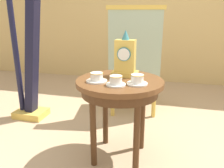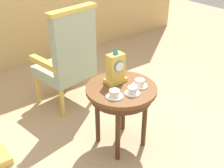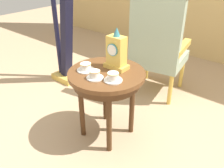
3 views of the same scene
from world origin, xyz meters
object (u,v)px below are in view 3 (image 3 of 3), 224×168
Objects in this scene: teacup_right at (95,75)px; harp at (63,26)px; side_table at (107,81)px; mantel_clock at (116,53)px; armchair at (158,45)px; teacup_left at (86,67)px; teacup_center at (113,77)px.

harp is at bearing 150.43° from teacup_right.
side_table is at bearing 92.21° from teacup_right.
mantel_clock is 0.77m from armchair.
teacup_left is 1.11× the size of teacup_right.
teacup_left is 0.15m from teacup_right.
mantel_clock reaches higher than teacup_left.
teacup_center is 0.24m from mantel_clock.
teacup_center is at bearing -31.50° from side_table.
armchair reaches higher than teacup_center.
teacup_left is 0.42× the size of mantel_clock.
mantel_clock is (0.16, 0.19, 0.11)m from teacup_left.
mantel_clock is at bearing 81.00° from side_table.
teacup_left is at bearing 160.98° from teacup_right.
teacup_center is at bearing -24.59° from harp.
harp is at bearing 155.41° from teacup_center.
teacup_left is at bearing -31.10° from harp.
armchair is 0.66× the size of harp.
harp reaches higher than mantel_clock.
teacup_right is (0.15, -0.05, 0.00)m from teacup_left.
teacup_right is 0.14m from teacup_center.
teacup_left is at bearing -178.75° from teacup_center.
teacup_center is 0.08× the size of harp.
teacup_center is at bearing -79.74° from armchair.
harp reaches higher than side_table.
teacup_center is 0.95m from armchair.
teacup_center is (0.13, -0.08, 0.11)m from side_table.
armchair is at bearing 83.64° from teacup_left.
side_table is 1.83× the size of mantel_clock.
teacup_left is at bearing -96.36° from armchair.
side_table is 4.32× the size of teacup_left.
mantel_clock is at bearing -18.55° from harp.
armchair is at bearing 92.36° from teacup_right.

